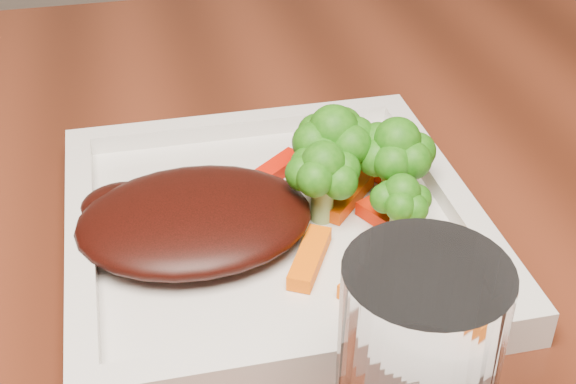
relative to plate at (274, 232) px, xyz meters
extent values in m
cube|color=white|center=(0.00, 0.00, 0.00)|extent=(0.27, 0.27, 0.01)
ellipsoid|color=black|center=(-0.05, 0.00, 0.02)|extent=(0.15, 0.12, 0.03)
cube|color=#F15B03|center=(0.05, -0.07, 0.01)|extent=(0.06, 0.05, 0.01)
cube|color=orange|center=(0.10, -0.06, 0.01)|extent=(0.05, 0.02, 0.01)
cube|color=#FB6204|center=(0.01, -0.05, 0.01)|extent=(0.04, 0.06, 0.01)
cube|color=#FB3004|center=(0.10, 0.05, 0.01)|extent=(0.05, 0.03, 0.01)
cube|color=red|center=(0.01, 0.06, 0.01)|extent=(0.05, 0.05, 0.01)
cube|color=red|center=(0.08, -0.02, 0.01)|extent=(0.04, 0.06, 0.01)
cube|color=#D13E03|center=(0.06, 0.01, 0.01)|extent=(0.05, 0.05, 0.01)
cylinder|color=white|center=(0.03, -0.19, 0.05)|extent=(0.09, 0.09, 0.12)
camera|label=1|loc=(-0.09, -0.42, 0.33)|focal=50.00mm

